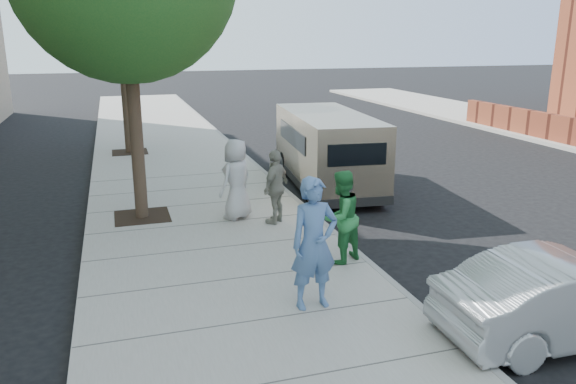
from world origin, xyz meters
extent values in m
plane|color=black|center=(0.00, 0.00, 0.00)|extent=(120.00, 120.00, 0.00)
cube|color=gray|center=(-1.00, 0.00, 0.07)|extent=(5.00, 60.00, 0.15)
cube|color=gray|center=(1.44, 0.00, 0.07)|extent=(0.12, 60.00, 0.16)
cube|color=black|center=(-2.30, 2.40, 0.15)|extent=(1.20, 1.20, 0.01)
cylinder|color=#38281E|center=(-2.30, 2.40, 2.13)|extent=(0.28, 0.28, 3.96)
cube|color=black|center=(-2.30, 10.00, 0.15)|extent=(1.20, 1.20, 0.01)
cylinder|color=#38281E|center=(-2.30, 10.00, 1.91)|extent=(0.28, 0.28, 3.52)
sphere|color=#1C551F|center=(-2.30, 10.00, 4.71)|extent=(3.80, 3.80, 3.80)
sphere|color=#1C551F|center=(-2.80, 10.50, 5.01)|extent=(2.66, 2.66, 2.66)
cylinder|color=gray|center=(1.25, -0.76, 0.68)|extent=(0.05, 0.05, 1.06)
cube|color=gray|center=(1.25, -0.76, 1.25)|extent=(0.21, 0.07, 0.08)
cube|color=#2D2D30|center=(1.17, -0.75, 1.38)|extent=(0.12, 0.10, 0.21)
cube|color=#2D2D30|center=(1.33, -0.76, 1.38)|extent=(0.12, 0.10, 0.21)
cube|color=tan|center=(2.74, 4.01, 1.12)|extent=(2.35, 5.20, 1.86)
cube|color=tan|center=(3.01, 6.75, 0.66)|extent=(1.76, 0.68, 0.79)
cube|color=black|center=(2.50, 1.49, 1.45)|extent=(1.40, 0.16, 0.51)
cylinder|color=black|center=(2.09, 5.75, 0.35)|extent=(0.31, 0.73, 0.71)
cylinder|color=black|center=(3.73, 5.58, 0.35)|extent=(0.31, 0.73, 0.71)
cylinder|color=black|center=(1.75, 2.33, 0.35)|extent=(0.31, 0.73, 0.71)
cylinder|color=black|center=(3.39, 2.17, 0.35)|extent=(0.31, 0.73, 0.71)
imported|color=#A2A5A9|center=(3.02, -4.47, 0.61)|extent=(3.74, 1.37, 1.22)
imported|color=#4B6FA1|center=(-0.09, -2.81, 1.14)|extent=(0.75, 0.52, 1.98)
imported|color=#297E3C|center=(0.94, -1.32, 0.98)|extent=(1.01, 0.93, 1.67)
imported|color=#B1B2B4|center=(-0.28, 1.66, 1.04)|extent=(1.03, 0.97, 1.77)
imported|color=gray|center=(0.46, 1.12, 0.95)|extent=(0.93, 0.95, 1.60)
camera|label=1|loc=(-2.72, -10.01, 4.05)|focal=35.00mm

